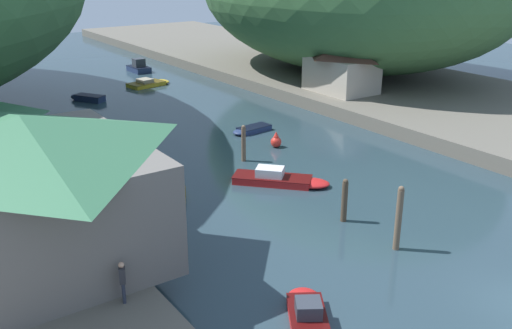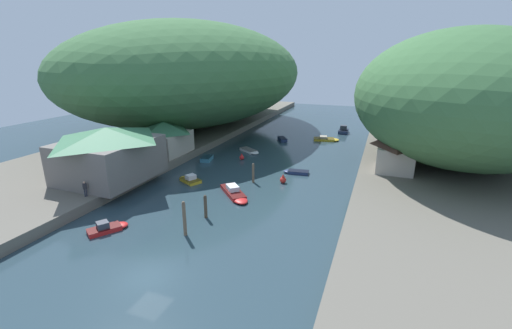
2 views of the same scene
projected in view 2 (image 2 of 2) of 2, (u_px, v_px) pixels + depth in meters
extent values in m
plane|color=#283D47|center=(274.00, 162.00, 51.56)|extent=(130.00, 130.00, 0.00)
cube|color=#666056|center=(145.00, 145.00, 59.28)|extent=(22.00, 120.00, 1.12)
cube|color=#666056|center=(449.00, 177.00, 43.51)|extent=(22.00, 120.00, 1.12)
ellipsoid|color=#3D6B3D|center=(190.00, 74.00, 72.27)|extent=(43.84, 61.37, 21.07)
ellipsoid|color=#3D6B3D|center=(463.00, 96.00, 46.27)|extent=(28.41, 39.77, 17.87)
cube|color=slate|center=(110.00, 159.00, 40.94)|extent=(9.11, 10.31, 4.72)
pyramid|color=#38704C|center=(106.00, 134.00, 39.98)|extent=(9.84, 11.14, 1.52)
cube|color=#B2A899|center=(165.00, 143.00, 51.69)|extent=(6.11, 6.93, 3.24)
pyramid|color=#38704C|center=(163.00, 127.00, 50.95)|extent=(6.60, 7.49, 1.61)
cube|color=#B2A899|center=(395.00, 157.00, 44.34)|extent=(4.45, 6.20, 3.20)
pyramid|color=brown|center=(397.00, 139.00, 43.58)|extent=(4.80, 6.70, 1.78)
cube|color=white|center=(248.00, 150.00, 57.18)|extent=(3.62, 3.15, 0.39)
ellipsoid|color=white|center=(254.00, 153.00, 55.82)|extent=(2.18, 2.10, 0.39)
cube|color=#525252|center=(248.00, 149.00, 57.11)|extent=(3.69, 3.21, 0.03)
cube|color=gold|center=(191.00, 181.00, 43.41)|extent=(3.13, 2.69, 0.39)
ellipsoid|color=gold|center=(185.00, 178.00, 44.35)|extent=(1.91, 2.00, 0.39)
cube|color=#4C3E0E|center=(191.00, 179.00, 43.34)|extent=(3.20, 2.74, 0.03)
cube|color=silver|center=(191.00, 177.00, 43.19)|extent=(1.36, 1.45, 0.60)
cube|color=red|center=(233.00, 192.00, 39.64)|extent=(4.42, 4.57, 0.44)
ellipsoid|color=red|center=(240.00, 200.00, 37.55)|extent=(2.74, 2.78, 0.44)
cube|color=#450A0A|center=(233.00, 190.00, 39.57)|extent=(4.51, 4.66, 0.03)
cube|color=silver|center=(233.00, 188.00, 39.62)|extent=(1.96, 1.99, 0.58)
cube|color=navy|center=(298.00, 172.00, 46.51)|extent=(2.83, 1.59, 0.39)
ellipsoid|color=navy|center=(289.00, 171.00, 46.83)|extent=(1.48, 1.38, 0.39)
cube|color=black|center=(298.00, 171.00, 46.44)|extent=(2.88, 1.62, 0.03)
cube|color=teal|center=(207.00, 158.00, 52.26)|extent=(1.92, 2.78, 0.62)
ellipsoid|color=teal|center=(209.00, 156.00, 53.46)|extent=(1.58, 1.52, 0.62)
cube|color=#132A33|center=(207.00, 156.00, 52.16)|extent=(1.96, 2.84, 0.03)
cube|color=red|center=(104.00, 230.00, 31.18)|extent=(2.68, 3.11, 0.40)
ellipsoid|color=red|center=(120.00, 225.00, 31.98)|extent=(1.87, 1.89, 0.40)
cube|color=#450A0A|center=(104.00, 228.00, 31.11)|extent=(2.74, 3.17, 0.03)
cube|color=#333842|center=(103.00, 225.00, 30.97)|extent=(1.35, 1.35, 0.60)
cube|color=navy|center=(282.00, 139.00, 64.34)|extent=(2.51, 3.10, 0.58)
ellipsoid|color=navy|center=(280.00, 137.00, 65.71)|extent=(1.70, 1.82, 0.58)
cube|color=black|center=(282.00, 138.00, 64.25)|extent=(2.56, 3.16, 0.03)
cube|color=gold|center=(324.00, 139.00, 64.64)|extent=(4.09, 2.84, 0.38)
ellipsoid|color=gold|center=(334.00, 140.00, 64.34)|extent=(2.23, 2.38, 0.38)
cube|color=#4C3E0E|center=(324.00, 138.00, 64.58)|extent=(4.17, 2.90, 0.03)
cube|color=#9E937F|center=(323.00, 137.00, 64.54)|extent=(1.58, 1.74, 0.42)
cube|color=navy|center=(343.00, 132.00, 70.69)|extent=(1.86, 3.33, 0.62)
ellipsoid|color=navy|center=(344.00, 130.00, 72.17)|extent=(1.75, 1.68, 0.62)
cube|color=black|center=(343.00, 130.00, 70.59)|extent=(1.90, 3.40, 0.03)
cube|color=#333842|center=(344.00, 128.00, 70.35)|extent=(1.28, 1.18, 0.99)
cylinder|color=brown|center=(184.00, 219.00, 30.20)|extent=(0.31, 0.31, 3.08)
sphere|color=brown|center=(183.00, 203.00, 29.71)|extent=(0.28, 0.28, 0.28)
cylinder|color=#4C3D2D|center=(206.00, 207.00, 33.63)|extent=(0.32, 0.32, 2.20)
sphere|color=#4C3D2D|center=(205.00, 196.00, 33.28)|extent=(0.29, 0.29, 0.29)
cylinder|color=brown|center=(253.00, 174.00, 43.00)|extent=(0.31, 0.31, 2.35)
sphere|color=brown|center=(253.00, 164.00, 42.62)|extent=(0.28, 0.28, 0.28)
sphere|color=red|center=(242.00, 158.00, 52.51)|extent=(0.71, 0.71, 0.71)
cone|color=red|center=(242.00, 154.00, 52.35)|extent=(0.36, 0.36, 0.36)
sphere|color=red|center=(283.00, 180.00, 43.02)|extent=(0.79, 0.79, 0.79)
cone|color=red|center=(283.00, 176.00, 42.84)|extent=(0.40, 0.40, 0.40)
cylinder|color=#282D3D|center=(85.00, 193.00, 36.00)|extent=(0.13, 0.13, 0.85)
cylinder|color=#282D3D|center=(87.00, 192.00, 36.13)|extent=(0.13, 0.13, 0.85)
cube|color=#2D2D33|center=(85.00, 186.00, 35.84)|extent=(0.35, 0.43, 0.62)
sphere|color=tan|center=(84.00, 182.00, 35.71)|extent=(0.22, 0.22, 0.22)
cylinder|color=#282D3D|center=(143.00, 166.00, 44.68)|extent=(0.13, 0.13, 0.85)
cylinder|color=#282D3D|center=(144.00, 166.00, 44.84)|extent=(0.13, 0.13, 0.85)
cube|color=#2D2D33|center=(143.00, 161.00, 44.54)|extent=(0.27, 0.41, 0.62)
sphere|color=#9E7051|center=(142.00, 157.00, 44.41)|extent=(0.22, 0.22, 0.22)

